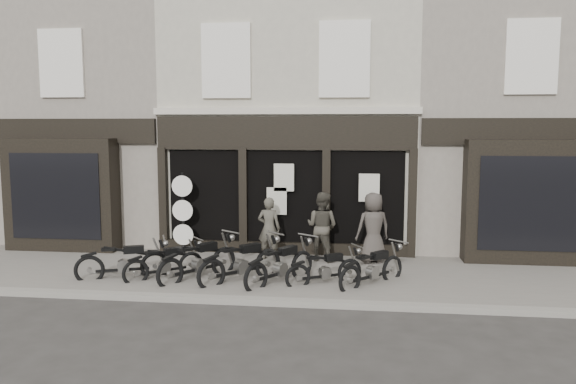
# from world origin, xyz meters

# --- Properties ---
(ground_plane) EXTENTS (90.00, 90.00, 0.00)m
(ground_plane) POSITION_xyz_m (0.00, 0.00, 0.00)
(ground_plane) COLOR #2D2B28
(ground_plane) RESTS_ON ground
(pavement) EXTENTS (30.00, 4.20, 0.12)m
(pavement) POSITION_xyz_m (0.00, 0.90, 0.06)
(pavement) COLOR #68625B
(pavement) RESTS_ON ground_plane
(kerb) EXTENTS (30.00, 0.25, 0.13)m
(kerb) POSITION_xyz_m (0.00, -1.25, 0.07)
(kerb) COLOR gray
(kerb) RESTS_ON ground_plane
(central_building) EXTENTS (7.30, 6.22, 8.34)m
(central_building) POSITION_xyz_m (0.00, 5.95, 4.08)
(central_building) COLOR #BCB5A1
(central_building) RESTS_ON ground
(neighbour_left) EXTENTS (5.60, 6.73, 8.34)m
(neighbour_left) POSITION_xyz_m (-6.35, 5.90, 4.04)
(neighbour_left) COLOR gray
(neighbour_left) RESTS_ON ground
(neighbour_right) EXTENTS (5.60, 6.73, 8.34)m
(neighbour_right) POSITION_xyz_m (6.35, 5.90, 4.04)
(neighbour_right) COLOR gray
(neighbour_right) RESTS_ON ground
(motorcycle_0) EXTENTS (2.04, 1.09, 1.03)m
(motorcycle_0) POSITION_xyz_m (-3.42, -0.00, 0.41)
(motorcycle_0) COLOR black
(motorcycle_0) RESTS_ON ground
(motorcycle_1) EXTENTS (1.64, 1.48, 0.95)m
(motorcycle_1) POSITION_xyz_m (-2.48, 0.15, 0.38)
(motorcycle_1) COLOR black
(motorcycle_1) RESTS_ON ground
(motorcycle_2) EXTENTS (1.58, 1.97, 1.09)m
(motorcycle_2) POSITION_xyz_m (-1.67, 0.20, 0.43)
(motorcycle_2) COLOR black
(motorcycle_2) RESTS_ON ground
(motorcycle_3) EXTENTS (1.78, 1.86, 1.11)m
(motorcycle_3) POSITION_xyz_m (-0.64, 0.14, 0.44)
(motorcycle_3) COLOR black
(motorcycle_3) RESTS_ON ground
(motorcycle_4) EXTENTS (1.52, 1.95, 1.07)m
(motorcycle_4) POSITION_xyz_m (0.27, 0.09, 0.43)
(motorcycle_4) COLOR black
(motorcycle_4) RESTS_ON ground
(motorcycle_5) EXTENTS (1.74, 1.17, 0.92)m
(motorcycle_5) POSITION_xyz_m (1.28, 0.13, 0.36)
(motorcycle_5) COLOR black
(motorcycle_5) RESTS_ON ground
(motorcycle_6) EXTENTS (1.59, 1.66, 0.99)m
(motorcycle_6) POSITION_xyz_m (2.35, 0.17, 0.39)
(motorcycle_6) COLOR black
(motorcycle_6) RESTS_ON ground
(man_left) EXTENTS (0.63, 0.44, 1.66)m
(man_left) POSITION_xyz_m (-0.32, 2.18, 0.95)
(man_left) COLOR #49463C
(man_left) RESTS_ON pavement
(man_centre) EXTENTS (1.08, 0.99, 1.81)m
(man_centre) POSITION_xyz_m (1.08, 2.22, 1.03)
(man_centre) COLOR #423E35
(man_centre) RESTS_ON pavement
(man_right) EXTENTS (1.04, 0.86, 1.83)m
(man_right) POSITION_xyz_m (2.41, 2.16, 1.03)
(man_right) COLOR #403A35
(man_right) RESTS_ON pavement
(advert_sign_post) EXTENTS (0.58, 0.37, 2.38)m
(advert_sign_post) POSITION_xyz_m (-2.76, 2.47, 1.16)
(advert_sign_post) COLOR black
(advert_sign_post) RESTS_ON ground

